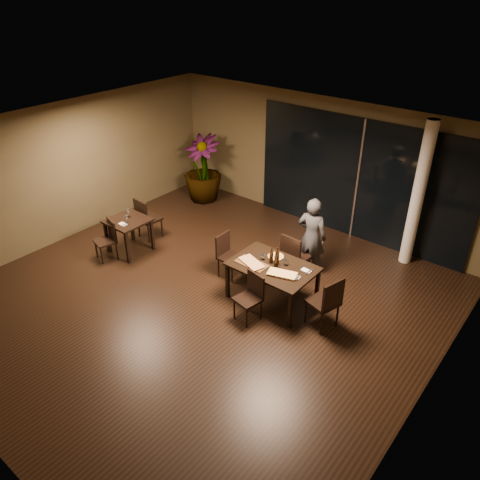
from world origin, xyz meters
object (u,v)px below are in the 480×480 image
at_px(chair_main_far, 294,255).
at_px(chair_side_near, 108,237).
at_px(chair_side_far, 146,217).
at_px(diner, 312,237).
at_px(chair_main_near, 251,294).
at_px(chair_main_left, 227,253).
at_px(bottle_a, 271,255).
at_px(bottle_c, 277,256).
at_px(main_table, 273,269).
at_px(potted_plant, 203,169).
at_px(bottle_b, 276,259).
at_px(side_table, 128,225).
at_px(chair_main_right, 327,301).

xyz_separation_m(chair_main_far, chair_side_near, (-3.45, -1.75, -0.07)).
bearing_deg(chair_side_far, diner, -157.72).
relative_size(chair_main_near, chair_main_left, 0.97).
height_order(chair_main_left, chair_side_near, chair_main_left).
bearing_deg(chair_side_near, chair_main_near, 21.04).
distance_m(bottle_a, bottle_c, 0.11).
xyz_separation_m(chair_main_far, chair_main_near, (0.08, -1.43, -0.07)).
distance_m(main_table, chair_main_far, 0.81).
bearing_deg(chair_side_far, bottle_a, -176.10).
bearing_deg(chair_main_far, potted_plant, -19.77).
height_order(main_table, bottle_a, bottle_a).
bearing_deg(chair_main_near, bottle_b, 96.08).
bearing_deg(chair_main_far, main_table, 97.78).
distance_m(chair_side_near, diner, 4.20).
xyz_separation_m(potted_plant, bottle_c, (3.99, -2.34, 0.06)).
distance_m(side_table, bottle_c, 3.49).
relative_size(chair_side_far, bottle_c, 2.83).
height_order(side_table, chair_side_near, chair_side_near).
xyz_separation_m(chair_main_right, chair_side_near, (-4.67, -0.90, -0.07)).
bearing_deg(chair_main_right, chair_main_near, -47.70).
distance_m(main_table, side_table, 3.44).
xyz_separation_m(potted_plant, bottle_b, (4.02, -2.42, 0.03)).
height_order(chair_main_far, chair_side_near, chair_main_far).
distance_m(chair_side_near, bottle_c, 3.73).
xyz_separation_m(chair_main_left, bottle_c, (1.21, -0.04, 0.42)).
xyz_separation_m(chair_main_right, chair_side_far, (-4.68, 0.15, -0.01)).
bearing_deg(side_table, bottle_b, 8.37).
distance_m(chair_main_near, chair_main_right, 1.28).
bearing_deg(side_table, bottle_c, 9.61).
height_order(chair_main_right, bottle_a, bottle_a).
bearing_deg(bottle_a, diner, 84.24).
height_order(main_table, chair_main_far, chair_main_far).
bearing_deg(potted_plant, chair_main_far, -22.72).
xyz_separation_m(bottle_b, bottle_c, (-0.03, 0.07, 0.02)).
xyz_separation_m(main_table, potted_plant, (-3.96, 2.43, 0.19)).
height_order(main_table, diner, diner).
relative_size(main_table, chair_main_left, 1.68).
bearing_deg(bottle_c, bottle_b, -68.87).
bearing_deg(chair_main_right, chair_side_far, -76.42).
distance_m(potted_plant, bottle_b, 4.69).
relative_size(side_table, chair_main_left, 0.90).
bearing_deg(chair_side_far, chair_main_left, -174.72).
height_order(main_table, chair_main_left, chair_main_left).
distance_m(chair_main_right, diner, 1.72).
height_order(chair_main_far, chair_main_left, chair_main_far).
xyz_separation_m(chair_main_far, diner, (0.11, 0.44, 0.26)).
distance_m(chair_main_far, chair_main_right, 1.49).
distance_m(side_table, chair_main_far, 3.58).
xyz_separation_m(chair_main_right, bottle_c, (-1.12, 0.14, 0.37)).
bearing_deg(chair_main_right, potted_plant, -100.48).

